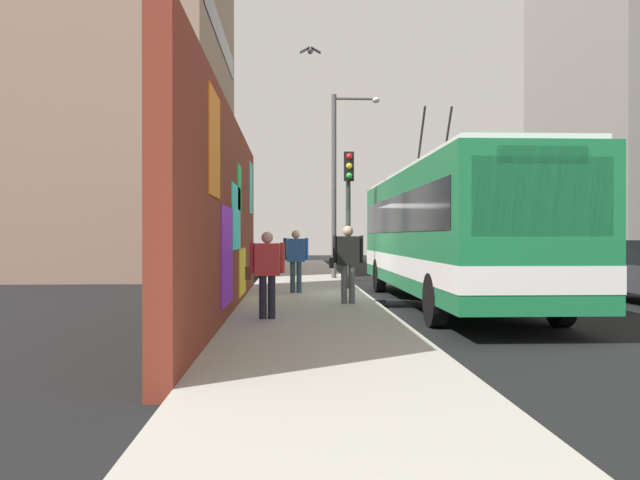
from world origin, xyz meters
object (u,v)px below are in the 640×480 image
object	(u,v)px
pedestrian_near_wall	(267,268)
traffic_light	(349,196)
city_bus	(449,230)
pedestrian_at_curb	(348,257)
parked_car_navy	(571,262)
parked_car_champagne	(467,253)
street_lamp	(339,173)
parked_car_red	(506,256)
pedestrian_midblock	(295,256)

from	to	relation	value
pedestrian_near_wall	traffic_light	distance (m)	7.36
city_bus	pedestrian_at_curb	xyz separation A→B (m)	(-0.90, 2.54, -0.63)
parked_car_navy	city_bus	bearing A→B (deg)	133.43
parked_car_champagne	pedestrian_at_curb	xyz separation A→B (m)	(-18.23, 7.74, 0.36)
parked_car_navy	street_lamp	world-z (taller)	street_lamp
city_bus	parked_car_red	world-z (taller)	city_bus
city_bus	parked_car_navy	size ratio (longest dim) A/B	2.46
city_bus	street_lamp	xyz separation A→B (m)	(8.18, 2.06, 2.18)
parked_car_navy	street_lamp	size ratio (longest dim) A/B	0.72
parked_car_champagne	pedestrian_midblock	world-z (taller)	pedestrian_midblock
parked_car_navy	parked_car_red	world-z (taller)	same
city_bus	pedestrian_midblock	bearing A→B (deg)	62.02
parked_car_navy	pedestrian_at_curb	world-z (taller)	pedestrian_at_curb
parked_car_red	pedestrian_near_wall	world-z (taller)	pedestrian_near_wall
parked_car_red	pedestrian_at_curb	bearing A→B (deg)	147.55
pedestrian_near_wall	parked_car_red	bearing A→B (deg)	-32.53
parked_car_navy	pedestrian_near_wall	bearing A→B (deg)	131.91
pedestrian_near_wall	traffic_light	size ratio (longest dim) A/B	0.40
parked_car_red	traffic_light	xyz separation A→B (m)	(-8.02, 7.35, 2.01)
pedestrian_midblock	parked_car_champagne	bearing A→B (deg)	-30.10
parked_car_champagne	pedestrian_midblock	xyz separation A→B (m)	(-15.36, 8.90, 0.31)
parked_car_red	pedestrian_midblock	distance (m)	12.88
traffic_light	street_lamp	world-z (taller)	street_lamp
parked_car_navy	parked_car_red	distance (m)	6.35
parked_car_champagne	pedestrian_near_wall	distance (m)	22.95
pedestrian_near_wall	pedestrian_at_curb	bearing A→B (deg)	-32.93
pedestrian_at_curb	traffic_light	size ratio (longest dim) A/B	0.44
street_lamp	pedestrian_near_wall	bearing A→B (deg)	169.32
parked_car_navy	traffic_light	world-z (taller)	traffic_light
city_bus	traffic_light	xyz separation A→B (m)	(3.25, 2.15, 1.02)
parked_car_champagne	pedestrian_near_wall	xyz separation A→B (m)	(-20.90, 9.47, 0.25)
parked_car_navy	street_lamp	distance (m)	8.56
pedestrian_at_curb	pedestrian_midblock	size ratio (longest dim) A/B	1.04
pedestrian_midblock	street_lamp	bearing A→B (deg)	-14.86
parked_car_red	pedestrian_near_wall	distance (m)	17.62
parked_car_champagne	street_lamp	world-z (taller)	street_lamp
parked_car_red	street_lamp	xyz separation A→B (m)	(-3.09, 7.26, 3.17)
pedestrian_midblock	traffic_light	xyz separation A→B (m)	(1.28, -1.55, 1.70)
pedestrian_at_curb	street_lamp	size ratio (longest dim) A/B	0.26
traffic_light	parked_car_red	bearing A→B (deg)	-42.49
parked_car_champagne	pedestrian_at_curb	distance (m)	19.80
street_lamp	pedestrian_at_curb	bearing A→B (deg)	176.96
traffic_light	street_lamp	bearing A→B (deg)	-1.10
parked_car_red	pedestrian_at_curb	xyz separation A→B (m)	(-12.17, 7.74, 0.36)
parked_car_red	parked_car_navy	bearing A→B (deg)	180.00
parked_car_navy	parked_car_champagne	world-z (taller)	same
city_bus	street_lamp	bearing A→B (deg)	14.11
city_bus	parked_car_red	size ratio (longest dim) A/B	2.54
street_lamp	parked_car_red	bearing A→B (deg)	-66.92
parked_car_red	traffic_light	distance (m)	11.07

